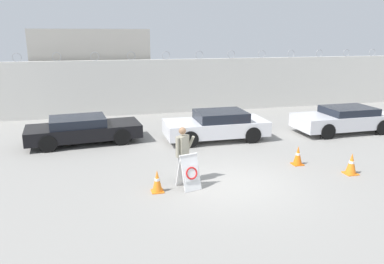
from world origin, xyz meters
TOP-DOWN VIEW (x-y plane):
  - ground_plane at (0.00, 0.00)m, footprint 90.00×90.00m
  - perimeter_wall at (0.00, 11.15)m, footprint 36.00×0.30m
  - building_block at (-4.09, 14.75)m, footprint 6.62×5.74m
  - barricade_sign at (-1.40, 0.04)m, footprint 0.70×0.77m
  - security_guard at (-1.46, 0.59)m, footprint 0.65×0.50m
  - traffic_cone_near at (-2.36, 0.00)m, footprint 0.36×0.36m
  - traffic_cone_mid at (4.06, -0.15)m, footprint 0.41×0.41m
  - traffic_cone_far at (2.82, 1.11)m, footprint 0.37×0.37m
  - parked_car_front_coupe at (-4.58, 5.80)m, footprint 4.80×2.28m
  - parked_car_rear_sedan at (1.04, 4.92)m, footprint 4.42×2.00m
  - parked_car_far_side at (7.23, 4.67)m, footprint 4.64×2.01m

SIDE VIEW (x-z plane):
  - ground_plane at x=0.00m, z-range 0.00..0.00m
  - traffic_cone_near at x=-2.36m, z-range 0.00..0.66m
  - traffic_cone_far at x=2.82m, z-range 0.00..0.67m
  - traffic_cone_mid at x=4.06m, z-range 0.00..0.71m
  - barricade_sign at x=-1.40m, z-range 0.00..1.05m
  - parked_car_front_coupe at x=-4.58m, z-range 0.03..1.16m
  - parked_car_far_side at x=7.23m, z-range 0.03..1.22m
  - parked_car_rear_sedan at x=1.04m, z-range 0.02..1.27m
  - security_guard at x=-1.46m, z-range 0.10..1.86m
  - perimeter_wall at x=0.00m, z-range -0.22..3.32m
  - building_block at x=-4.09m, z-range 0.00..4.76m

